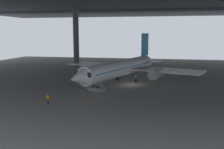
% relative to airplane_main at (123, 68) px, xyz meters
% --- Properties ---
extents(ground_plane, '(110.00, 110.00, 0.00)m').
position_rel_airplane_main_xyz_m(ground_plane, '(1.78, -1.19, -3.24)').
color(ground_plane, gray).
extents(hangar_structure, '(121.00, 99.00, 18.90)m').
position_rel_airplane_main_xyz_m(hangar_structure, '(1.71, 12.58, 15.02)').
color(hangar_structure, '#4C4F54').
rests_on(hangar_structure, ground_plane).
extents(airplane_main, '(31.12, 31.28, 10.32)m').
position_rel_airplane_main_xyz_m(airplane_main, '(0.00, 0.00, 0.00)').
color(airplane_main, white).
rests_on(airplane_main, ground_plane).
extents(boarding_stairs, '(4.20, 2.70, 4.42)m').
position_rel_airplane_main_xyz_m(boarding_stairs, '(-3.63, -8.28, -2.53)').
color(boarding_stairs, slate).
rests_on(boarding_stairs, ground_plane).
extents(crew_worker_near_nose, '(0.53, 0.31, 1.55)m').
position_rel_airplane_main_xyz_m(crew_worker_near_nose, '(-8.37, -17.86, -2.36)').
color(crew_worker_near_nose, '#232838').
rests_on(crew_worker_near_nose, ground_plane).
extents(crew_worker_by_stairs, '(0.46, 0.39, 1.64)m').
position_rel_airplane_main_xyz_m(crew_worker_by_stairs, '(-4.83, -5.52, -2.31)').
color(crew_worker_by_stairs, '#232838').
rests_on(crew_worker_by_stairs, ground_plane).
extents(traffic_cone_orange, '(0.36, 0.36, 0.60)m').
position_rel_airplane_main_xyz_m(traffic_cone_orange, '(-4.06, -13.42, -2.95)').
color(traffic_cone_orange, black).
rests_on(traffic_cone_orange, ground_plane).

